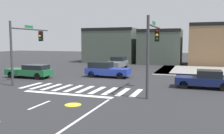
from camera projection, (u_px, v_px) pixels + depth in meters
name	position (u px, v px, depth m)	size (l,w,h in m)	color
ground_plane	(101.00, 80.00, 22.64)	(120.00, 120.00, 0.00)	#2B2B2D
crosswalk_near	(80.00, 89.00, 18.41)	(9.34, 2.77, 0.01)	silver
lane_markings	(14.00, 126.00, 10.33)	(6.80, 24.25, 0.01)	white
bike_detector_marking	(73.00, 105.00, 13.76)	(0.96, 0.96, 0.01)	yellow
curb_corner_northeast	(197.00, 71.00, 28.70)	(10.00, 10.60, 0.15)	gray
storefront_row	(165.00, 45.00, 38.95)	(25.72, 6.84, 6.35)	#4C564C
traffic_signal_southeast	(153.00, 42.00, 16.46)	(0.32, 4.98, 5.21)	#383A3D
traffic_signal_southwest	(26.00, 42.00, 21.14)	(0.32, 5.21, 5.25)	#383A3D
car_green	(31.00, 71.00, 23.92)	(4.60, 1.71, 1.34)	#1E6638
car_navy	(205.00, 79.00, 18.61)	(4.18, 1.80, 1.41)	#141E4C
car_gray	(117.00, 63.00, 32.30)	(1.93, 4.67, 1.56)	slate
car_blue	(106.00, 70.00, 24.45)	(4.42, 1.76, 1.53)	#23389E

